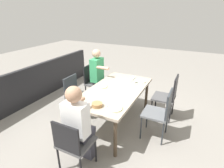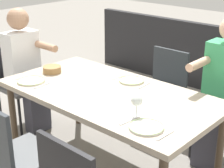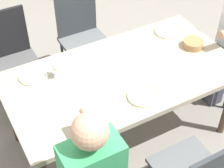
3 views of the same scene
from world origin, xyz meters
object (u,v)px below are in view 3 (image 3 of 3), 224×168
dining_table (122,80)px  plate_2 (168,31)px  chair_mid_north (82,34)px  wine_glass_0 (57,66)px  plate_0 (34,76)px  bread_basket (193,44)px  chair_west_north (12,55)px  plate_1 (143,96)px

dining_table → plate_2: 0.72m
chair_mid_north → wine_glass_0: size_ratio=5.83×
wine_glass_0 → plate_2: wine_glass_0 is taller
plate_0 → plate_2: 1.27m
plate_2 → bread_basket: bread_basket is taller
chair_west_north → dining_table: bearing=-54.6°
chair_west_north → bread_basket: 1.64m
chair_west_north → plate_0: chair_west_north is taller
dining_table → bread_basket: bread_basket is taller
plate_1 → bread_basket: bread_basket is taller
plate_1 → bread_basket: bearing=24.3°
chair_mid_north → plate_0: size_ratio=3.95×
wine_glass_0 → plate_2: 1.12m
wine_glass_0 → bread_basket: wine_glass_0 is taller
dining_table → plate_1: 0.31m
chair_west_north → bread_basket: size_ratio=5.61×
chair_mid_north → wine_glass_0: (-0.53, -0.70, 0.31)m
dining_table → chair_mid_north: size_ratio=1.97×
chair_west_north → chair_mid_north: bearing=-0.3°
dining_table → wine_glass_0: bearing=156.0°
chair_west_north → plate_1: bearing=-61.7°
bread_basket → plate_2: bearing=101.5°
chair_mid_north → bread_basket: 1.12m
bread_basket → wine_glass_0: bearing=171.0°
wine_glass_0 → plate_1: (0.46, -0.50, -0.11)m
chair_west_north → wine_glass_0: (0.19, -0.71, 0.31)m
plate_1 → plate_2: 0.88m
chair_west_north → bread_basket: (1.35, -0.89, 0.23)m
plate_2 → dining_table: bearing=-155.1°
plate_0 → bread_basket: bearing=-12.1°
dining_table → chair_west_north: bearing=125.4°
wine_glass_0 → plate_1: size_ratio=0.71×
chair_west_north → bread_basket: chair_west_north is taller
plate_0 → wine_glass_0: size_ratio=1.48×
plate_0 → bread_basket: size_ratio=1.39×
chair_mid_north → plate_0: (-0.69, -0.60, 0.21)m
dining_table → plate_0: 0.69m
chair_west_north → chair_mid_north: size_ratio=1.02×
wine_glass_0 → chair_west_north: bearing=105.0°
plate_0 → plate_2: (1.27, -0.00, -0.00)m
dining_table → wine_glass_0: 0.53m
chair_mid_north → plate_2: size_ratio=3.81×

